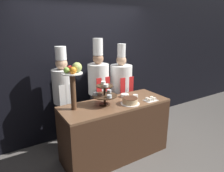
% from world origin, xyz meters
% --- Properties ---
extents(ground_plane, '(14.00, 14.00, 0.00)m').
position_xyz_m(ground_plane, '(0.00, 0.00, 0.00)').
color(ground_plane, '#5B5651').
extents(wall_back, '(10.00, 0.06, 2.80)m').
position_xyz_m(wall_back, '(0.00, 1.35, 1.40)').
color(wall_back, black).
rests_on(wall_back, ground_plane).
extents(buffet_counter, '(1.73, 0.66, 0.93)m').
position_xyz_m(buffet_counter, '(0.00, 0.33, 0.47)').
color(buffet_counter, '#422819').
rests_on(buffet_counter, ground_plane).
extents(tiered_stand, '(0.37, 0.37, 0.35)m').
position_xyz_m(tiered_stand, '(-0.18, 0.35, 1.12)').
color(tiered_stand, '#3D2819').
rests_on(tiered_stand, buffet_counter).
extents(fruit_pedestal, '(0.29, 0.29, 0.68)m').
position_xyz_m(fruit_pedestal, '(-0.63, 0.43, 1.41)').
color(fruit_pedestal, brown).
rests_on(fruit_pedestal, buffet_counter).
extents(cake_round, '(0.30, 0.30, 0.10)m').
position_xyz_m(cake_round, '(0.17, 0.18, 0.98)').
color(cake_round, white).
rests_on(cake_round, buffet_counter).
extents(cup_white, '(0.08, 0.08, 0.07)m').
position_xyz_m(cup_white, '(0.38, 0.31, 0.97)').
color(cup_white, white).
rests_on(cup_white, buffet_counter).
extents(cake_square_tray, '(0.22, 0.15, 0.05)m').
position_xyz_m(cake_square_tray, '(0.54, 0.12, 0.95)').
color(cake_square_tray, white).
rests_on(cake_square_tray, buffet_counter).
extents(serving_bowl_far, '(0.14, 0.14, 0.15)m').
position_xyz_m(serving_bowl_far, '(0.29, 0.49, 0.96)').
color(serving_bowl_far, white).
rests_on(serving_bowl_far, buffet_counter).
extents(chef_left, '(0.35, 0.35, 1.79)m').
position_xyz_m(chef_left, '(-0.62, 0.96, 0.99)').
color(chef_left, '#38332D').
rests_on(chef_left, ground_plane).
extents(chef_center_left, '(0.38, 0.38, 1.89)m').
position_xyz_m(chef_center_left, '(0.04, 0.96, 1.01)').
color(chef_center_left, '#28282D').
rests_on(chef_center_left, ground_plane).
extents(chef_center_right, '(0.42, 0.42, 1.78)m').
position_xyz_m(chef_center_right, '(0.53, 0.96, 0.94)').
color(chef_center_right, black).
rests_on(chef_center_right, ground_plane).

